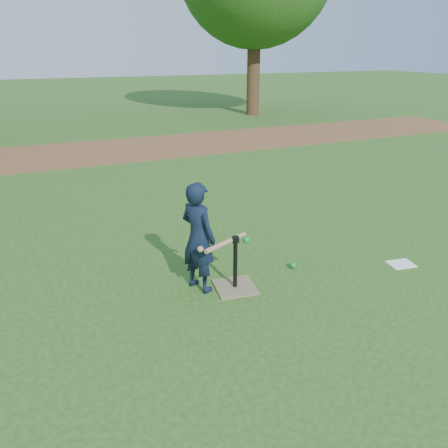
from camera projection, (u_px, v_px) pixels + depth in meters
name	position (u px, v px, depth m)	size (l,w,h in m)	color
ground	(231.00, 282.00, 4.93)	(80.00, 80.00, 0.00)	#285116
dirt_strip	(110.00, 151.00, 11.29)	(24.00, 3.00, 0.01)	brown
child	(198.00, 237.00, 4.59)	(0.44, 0.29, 1.21)	black
wiffle_ball_ground	(293.00, 265.00, 5.22)	(0.08, 0.08, 0.08)	#0C8D32
clipboard	(401.00, 264.00, 5.33)	(0.30, 0.23, 0.01)	white
batting_tee	(235.00, 279.00, 4.77)	(0.49, 0.49, 0.61)	olive
swing_action	(228.00, 243.00, 4.54)	(0.62, 0.29, 0.09)	tan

